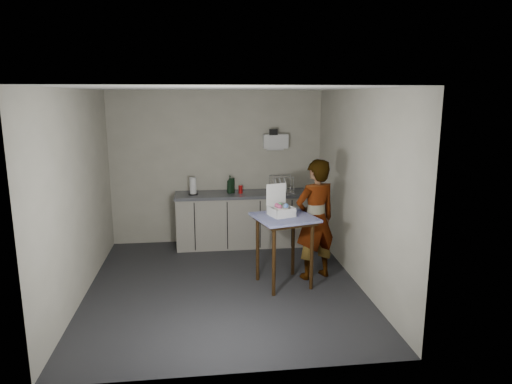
{
  "coord_description": "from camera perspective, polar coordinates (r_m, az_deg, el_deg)",
  "views": [
    {
      "loc": [
        -0.28,
        -5.76,
        2.52
      ],
      "look_at": [
        0.48,
        0.45,
        1.19
      ],
      "focal_mm": 32.0,
      "sensor_mm": 36.0,
      "label": 1
    }
  ],
  "objects": [
    {
      "name": "wall_shelf",
      "position": [
        7.83,
        2.45,
        6.34
      ],
      "size": [
        0.42,
        0.18,
        0.37
      ],
      "color": "white",
      "rests_on": "ground"
    },
    {
      "name": "wall_right",
      "position": [
        6.25,
        12.51,
        0.47
      ],
      "size": [
        0.02,
        4.0,
        2.6
      ],
      "primitive_type": "cube",
      "color": "#B9B5A1",
      "rests_on": "ground"
    },
    {
      "name": "ground",
      "position": [
        6.3,
        -3.94,
        -11.6
      ],
      "size": [
        4.0,
        4.0,
        0.0
      ],
      "primitive_type": "plane",
      "color": "#26262A",
      "rests_on": "ground"
    },
    {
      "name": "paper_towel",
      "position": [
        7.58,
        -7.88,
        0.7
      ],
      "size": [
        0.16,
        0.16,
        0.29
      ],
      "color": "black",
      "rests_on": "kitchen_counter"
    },
    {
      "name": "ceiling",
      "position": [
        5.77,
        -4.32,
        12.74
      ],
      "size": [
        3.6,
        4.0,
        0.01
      ],
      "primitive_type": "cube",
      "color": "white",
      "rests_on": "wall_back"
    },
    {
      "name": "soda_can",
      "position": [
        7.62,
        -1.94,
        0.33
      ],
      "size": [
        0.07,
        0.07,
        0.13
      ],
      "primitive_type": "cylinder",
      "color": "red",
      "rests_on": "kitchen_counter"
    },
    {
      "name": "wall_left",
      "position": [
        6.08,
        -21.22,
        -0.38
      ],
      "size": [
        0.02,
        4.0,
        2.6
      ],
      "primitive_type": "cube",
      "color": "#B9B5A1",
      "rests_on": "ground"
    },
    {
      "name": "side_table",
      "position": [
        6.06,
        3.57,
        -4.17
      ],
      "size": [
        0.91,
        0.91,
        0.96
      ],
      "rotation": [
        0.0,
        0.0,
        0.26
      ],
      "color": "#341D0B",
      "rests_on": "ground"
    },
    {
      "name": "dish_rack",
      "position": [
        7.71,
        3.14,
        0.44
      ],
      "size": [
        0.4,
        0.3,
        0.28
      ],
      "color": "silver",
      "rests_on": "kitchen_counter"
    },
    {
      "name": "dark_bottle",
      "position": [
        7.64,
        -2.97,
        0.81
      ],
      "size": [
        0.07,
        0.07,
        0.25
      ],
      "primitive_type": "cylinder",
      "color": "black",
      "rests_on": "kitchen_counter"
    },
    {
      "name": "kitchen_counter",
      "position": [
        7.78,
        -1.74,
        -3.59
      ],
      "size": [
        2.24,
        0.62,
        0.91
      ],
      "color": "black",
      "rests_on": "ground"
    },
    {
      "name": "soap_bottle",
      "position": [
        7.62,
        -3.27,
        0.95
      ],
      "size": [
        0.13,
        0.13,
        0.3
      ],
      "primitive_type": "imported",
      "rotation": [
        0.0,
        0.0,
        0.18
      ],
      "color": "black",
      "rests_on": "kitchen_counter"
    },
    {
      "name": "bakery_box",
      "position": [
        6.04,
        3.09,
        -2.1
      ],
      "size": [
        0.37,
        0.38,
        0.41
      ],
      "rotation": [
        0.0,
        0.0,
        0.33
      ],
      "color": "white",
      "rests_on": "side_table"
    },
    {
      "name": "standing_man",
      "position": [
        6.34,
        7.42,
        -3.43
      ],
      "size": [
        0.71,
        0.59,
        1.68
      ],
      "primitive_type": "imported",
      "rotation": [
        0.0,
        0.0,
        3.49
      ],
      "color": "#B2A593",
      "rests_on": "ground"
    },
    {
      "name": "wall_back",
      "position": [
        7.85,
        -4.89,
        3.04
      ],
      "size": [
        3.6,
        0.02,
        2.6
      ],
      "primitive_type": "cube",
      "color": "#B9B5A1",
      "rests_on": "ground"
    }
  ]
}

